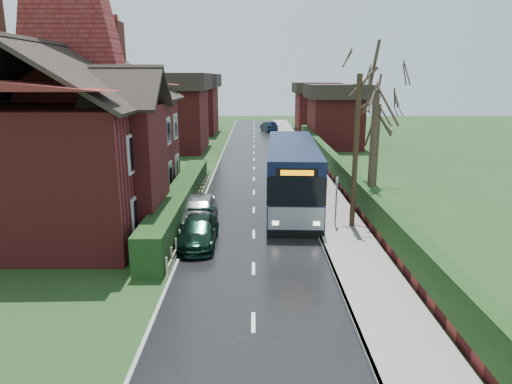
{
  "coord_description": "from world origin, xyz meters",
  "views": [
    {
      "loc": [
        0.04,
        -18.41,
        7.23
      ],
      "look_at": [
        0.11,
        3.07,
        1.8
      ],
      "focal_mm": 32.0,
      "sensor_mm": 36.0,
      "label": 1
    }
  ],
  "objects_px": {
    "bus": "(292,175)",
    "bus_stop_sign": "(336,195)",
    "telegraph_pole": "(356,153)",
    "brick_house": "(82,135)",
    "car_silver": "(199,211)",
    "car_green": "(198,231)"
  },
  "relations": [
    {
      "from": "brick_house",
      "to": "bus",
      "type": "distance_m",
      "value": 11.51
    },
    {
      "from": "brick_house",
      "to": "telegraph_pole",
      "type": "height_order",
      "value": "brick_house"
    },
    {
      "from": "bus_stop_sign",
      "to": "car_green",
      "type": "bearing_deg",
      "value": -140.95
    },
    {
      "from": "car_green",
      "to": "bus_stop_sign",
      "type": "xyz_separation_m",
      "value": [
        6.47,
        2.13,
        1.12
      ]
    },
    {
      "from": "bus_stop_sign",
      "to": "bus",
      "type": "bearing_deg",
      "value": 133.2
    },
    {
      "from": "brick_house",
      "to": "bus_stop_sign",
      "type": "bearing_deg",
      "value": -8.53
    },
    {
      "from": "telegraph_pole",
      "to": "brick_house",
      "type": "bearing_deg",
      "value": 148.07
    },
    {
      "from": "bus",
      "to": "telegraph_pole",
      "type": "relative_size",
      "value": 1.61
    },
    {
      "from": "brick_house",
      "to": "bus_stop_sign",
      "type": "relative_size",
      "value": 5.61
    },
    {
      "from": "brick_house",
      "to": "car_green",
      "type": "relative_size",
      "value": 3.55
    },
    {
      "from": "car_green",
      "to": "telegraph_pole",
      "type": "bearing_deg",
      "value": 16.42
    },
    {
      "from": "bus_stop_sign",
      "to": "telegraph_pole",
      "type": "height_order",
      "value": "telegraph_pole"
    },
    {
      "from": "bus",
      "to": "bus_stop_sign",
      "type": "bearing_deg",
      "value": -65.06
    },
    {
      "from": "bus_stop_sign",
      "to": "brick_house",
      "type": "bearing_deg",
      "value": -167.68
    },
    {
      "from": "bus",
      "to": "car_green",
      "type": "xyz_separation_m",
      "value": [
        -4.67,
        -6.51,
        -1.18
      ]
    },
    {
      "from": "brick_house",
      "to": "bus",
      "type": "height_order",
      "value": "brick_house"
    },
    {
      "from": "bus",
      "to": "telegraph_pole",
      "type": "height_order",
      "value": "telegraph_pole"
    },
    {
      "from": "car_green",
      "to": "telegraph_pole",
      "type": "xyz_separation_m",
      "value": [
        7.3,
        2.16,
        3.14
      ]
    },
    {
      "from": "car_silver",
      "to": "bus_stop_sign",
      "type": "bearing_deg",
      "value": -6.55
    },
    {
      "from": "car_silver",
      "to": "bus_stop_sign",
      "type": "xyz_separation_m",
      "value": [
        6.73,
        -0.5,
        0.96
      ]
    },
    {
      "from": "car_green",
      "to": "bus_stop_sign",
      "type": "height_order",
      "value": "bus_stop_sign"
    },
    {
      "from": "brick_house",
      "to": "car_green",
      "type": "xyz_separation_m",
      "value": [
        6.26,
        -4.04,
        -3.78
      ]
    }
  ]
}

